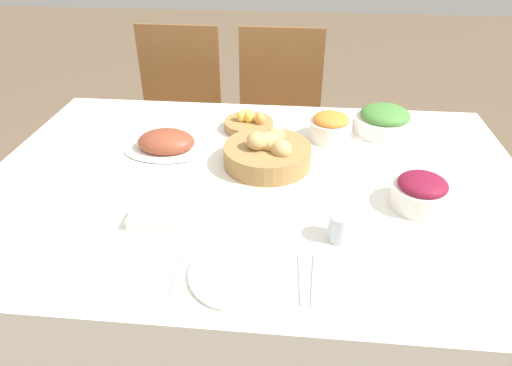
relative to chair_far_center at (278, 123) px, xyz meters
name	(u,v)px	position (x,y,z in m)	size (l,w,h in m)	color
ground_plane	(255,334)	(-0.03, -0.91, -0.50)	(12.00, 12.00, 0.00)	brown
dining_table	(255,266)	(-0.03, -0.91, -0.14)	(1.70, 1.19, 0.73)	silver
chair_far_center	(278,123)	(0.00, 0.00, 0.00)	(0.42, 0.42, 0.95)	brown
chair_far_left	(178,119)	(-0.52, 0.00, 0.00)	(0.43, 0.43, 0.95)	brown
bread_basket	(268,153)	(0.00, -0.82, 0.27)	(0.28, 0.28, 0.12)	#9E7542
egg_basket	(249,123)	(-0.09, -0.56, 0.25)	(0.18, 0.18, 0.08)	#9E7542
ham_platter	(166,143)	(-0.35, -0.75, 0.25)	(0.30, 0.21, 0.08)	silver
green_salad_bowl	(384,120)	(0.41, -0.53, 0.28)	(0.21, 0.21, 0.10)	silver
carrot_bowl	(330,126)	(0.21, -0.61, 0.28)	(0.15, 0.15, 0.10)	silver
beet_salad_bowl	(421,192)	(0.45, -1.01, 0.28)	(0.16, 0.16, 0.10)	silver
dinner_plate	(239,273)	(-0.02, -1.34, 0.23)	(0.24, 0.24, 0.01)	silver
fork	(179,270)	(-0.17, -1.34, 0.23)	(0.02, 0.17, 0.00)	silver
knife	(301,278)	(0.12, -1.34, 0.23)	(0.02, 0.17, 0.00)	silver
spoon	(315,279)	(0.15, -1.34, 0.23)	(0.02, 0.17, 0.00)	silver
drinking_cup	(341,227)	(0.22, -1.18, 0.27)	(0.07, 0.07, 0.07)	silver
butter_dish	(152,219)	(-0.28, -1.17, 0.25)	(0.12, 0.07, 0.03)	silver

